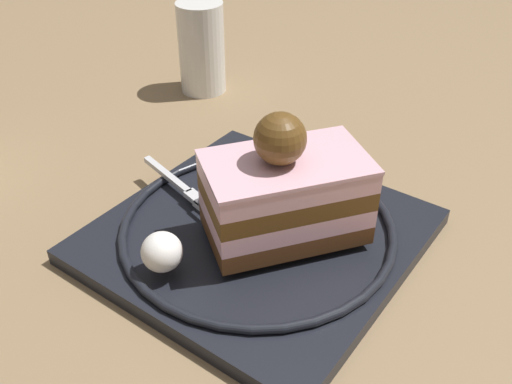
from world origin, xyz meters
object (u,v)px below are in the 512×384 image
object	(u,v)px
whipped_cream_dollop	(162,252)
drink_glass_far	(202,51)
cake_slice	(285,192)
fork	(181,186)
dessert_plate	(256,232)

from	to	relation	value
whipped_cream_dollop	drink_glass_far	xyz separation A→B (m)	(0.24, -0.25, 0.01)
cake_slice	fork	bearing A→B (deg)	10.33
fork	drink_glass_far	world-z (taller)	drink_glass_far
dessert_plate	fork	world-z (taller)	fork
fork	drink_glass_far	bearing A→B (deg)	-46.25
dessert_plate	whipped_cream_dollop	distance (m)	0.09
dessert_plate	fork	distance (m)	0.08
dessert_plate	cake_slice	xyz separation A→B (m)	(-0.02, -0.01, 0.05)
cake_slice	fork	xyz separation A→B (m)	(0.10, 0.02, -0.04)
whipped_cream_dollop	cake_slice	bearing A→B (deg)	-111.03
cake_slice	drink_glass_far	bearing A→B (deg)	-30.09
whipped_cream_dollop	fork	world-z (taller)	whipped_cream_dollop
cake_slice	drink_glass_far	size ratio (longest dim) A/B	1.31
fork	dessert_plate	bearing A→B (deg)	-171.55
whipped_cream_dollop	fork	size ratio (longest dim) A/B	0.28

